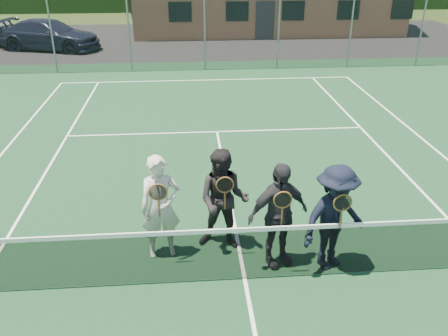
# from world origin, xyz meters

# --- Properties ---
(ground) EXTENTS (220.00, 220.00, 0.00)m
(ground) POSITION_xyz_m (0.00, 20.00, 0.00)
(ground) COLOR #2C4418
(ground) RESTS_ON ground
(court_surface) EXTENTS (30.00, 30.00, 0.02)m
(court_surface) POSITION_xyz_m (0.00, 0.00, 0.01)
(court_surface) COLOR #14381E
(court_surface) RESTS_ON ground
(tarmac_carpark) EXTENTS (40.00, 12.00, 0.01)m
(tarmac_carpark) POSITION_xyz_m (-4.00, 20.00, 0.01)
(tarmac_carpark) COLOR black
(tarmac_carpark) RESTS_ON ground
(hedge_row) EXTENTS (40.00, 1.20, 1.10)m
(hedge_row) POSITION_xyz_m (0.00, 32.00, 0.55)
(hedge_row) COLOR black
(hedge_row) RESTS_ON ground
(car_c) EXTENTS (5.30, 3.37, 1.43)m
(car_c) POSITION_xyz_m (-7.37, 18.29, 0.72)
(car_c) COLOR #191B32
(car_c) RESTS_ON ground
(court_markings) EXTENTS (11.03, 23.83, 0.01)m
(court_markings) POSITION_xyz_m (0.00, 0.00, 0.02)
(court_markings) COLOR white
(court_markings) RESTS_ON court_surface
(tennis_net) EXTENTS (11.68, 0.08, 1.10)m
(tennis_net) POSITION_xyz_m (0.00, 0.00, 0.54)
(tennis_net) COLOR slate
(tennis_net) RESTS_ON ground
(perimeter_fence) EXTENTS (30.07, 0.07, 3.02)m
(perimeter_fence) POSITION_xyz_m (0.00, 13.50, 1.52)
(perimeter_fence) COLOR slate
(perimeter_fence) RESTS_ON ground
(player_a) EXTENTS (0.73, 0.56, 1.80)m
(player_a) POSITION_xyz_m (-1.30, 0.79, 0.92)
(player_a) COLOR beige
(player_a) RESTS_ON court_surface
(player_b) EXTENTS (1.01, 0.87, 1.80)m
(player_b) POSITION_xyz_m (-0.26, 0.94, 0.92)
(player_b) COLOR black
(player_b) RESTS_ON court_surface
(player_c) EXTENTS (1.14, 0.76, 1.80)m
(player_c) POSITION_xyz_m (0.57, 0.39, 0.92)
(player_c) COLOR #25252A
(player_c) RESTS_ON court_surface
(player_d) EXTENTS (1.34, 1.09, 1.80)m
(player_d) POSITION_xyz_m (1.43, 0.23, 0.92)
(player_d) COLOR black
(player_d) RESTS_ON court_surface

